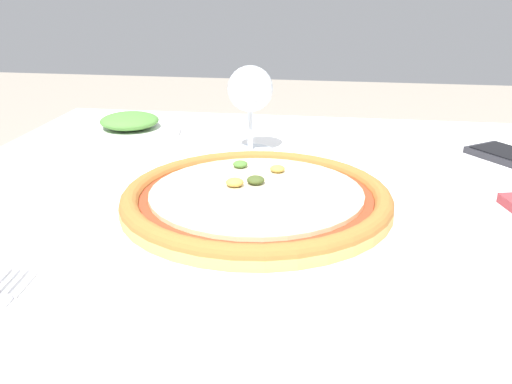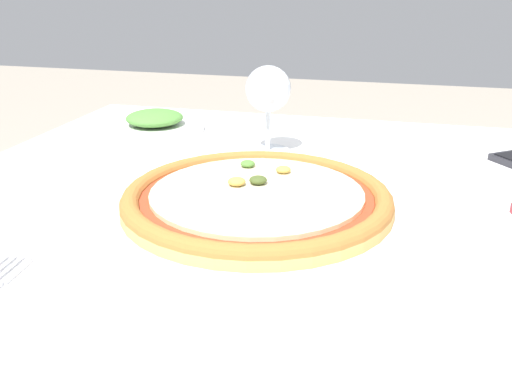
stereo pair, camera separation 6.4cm
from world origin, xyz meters
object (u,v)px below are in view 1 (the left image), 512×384
(wine_glass_far_left, at_px, (250,92))
(side_plate, at_px, (130,126))
(dining_table, at_px, (367,294))
(pizza_plate, at_px, (256,203))

(wine_glass_far_left, distance_m, side_plate, 0.25)
(dining_table, height_order, side_plate, side_plate)
(pizza_plate, bearing_deg, side_plate, 129.83)
(side_plate, bearing_deg, pizza_plate, -50.17)
(dining_table, bearing_deg, pizza_plate, -178.41)
(pizza_plate, height_order, side_plate, pizza_plate)
(dining_table, bearing_deg, side_plate, 141.54)
(pizza_plate, xyz_separation_m, wine_glass_far_left, (-0.05, 0.25, 0.08))
(pizza_plate, relative_size, wine_glass_far_left, 2.54)
(dining_table, distance_m, side_plate, 0.52)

